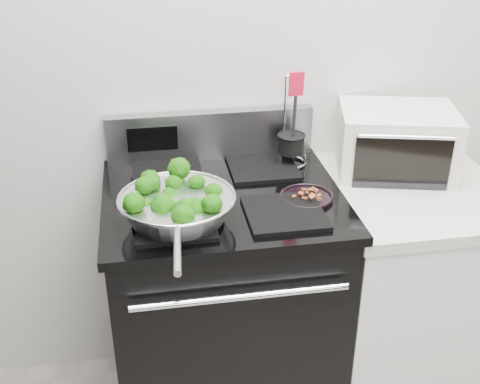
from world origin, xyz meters
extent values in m
cube|color=beige|center=(0.00, 1.75, 1.35)|extent=(4.00, 0.02, 2.70)
cube|color=black|center=(-0.30, 1.41, 0.46)|extent=(0.76, 0.66, 0.92)
cube|color=black|center=(-0.30, 1.41, 0.94)|extent=(0.79, 0.69, 0.03)
cube|color=#99999E|center=(-0.30, 1.72, 1.04)|extent=(0.76, 0.05, 0.18)
cube|color=black|center=(-0.47, 1.24, 0.96)|extent=(0.24, 0.24, 0.01)
cube|color=black|center=(-0.13, 1.24, 0.96)|extent=(0.24, 0.24, 0.01)
cube|color=black|center=(-0.47, 1.58, 0.96)|extent=(0.24, 0.24, 0.01)
cube|color=black|center=(-0.13, 1.58, 0.96)|extent=(0.24, 0.24, 0.01)
cube|color=white|center=(0.39, 1.41, 0.44)|extent=(0.60, 0.66, 0.88)
cube|color=beige|center=(0.39, 1.41, 0.90)|extent=(0.62, 0.68, 0.04)
torus|color=silver|center=(-0.46, 1.26, 1.03)|extent=(0.36, 0.36, 0.01)
cylinder|color=silver|center=(-0.48, 0.98, 1.03)|extent=(0.04, 0.22, 0.02)
cylinder|color=black|center=(-0.03, 1.33, 0.95)|extent=(0.17, 0.17, 0.01)
cylinder|color=black|center=(-0.02, 1.60, 1.03)|extent=(0.09, 0.09, 0.07)
cylinder|color=black|center=(-0.02, 1.60, 1.11)|extent=(0.01, 0.01, 0.21)
cube|color=red|center=(-0.02, 1.60, 1.26)|extent=(0.05, 0.01, 0.08)
cube|color=silver|center=(0.36, 1.55, 1.04)|extent=(0.47, 0.39, 0.23)
cube|color=black|center=(0.36, 1.40, 1.03)|extent=(0.32, 0.09, 0.16)
camera|label=1|loc=(-0.54, -0.34, 1.88)|focal=45.00mm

